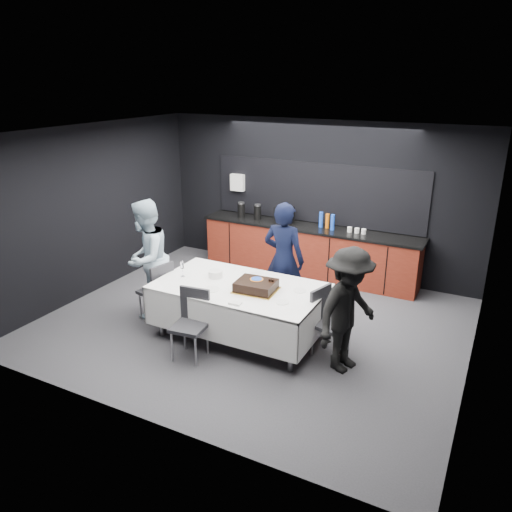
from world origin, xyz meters
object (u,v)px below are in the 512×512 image
at_px(party_table, 240,294).
at_px(person_center, 284,260).
at_px(champagne_flute, 182,266).
at_px(chair_right, 327,317).
at_px(chair_left, 158,288).
at_px(plate_stack, 216,274).
at_px(chair_near, 192,318).
at_px(person_right, 348,310).
at_px(cake_assembly, 256,286).
at_px(person_left, 146,259).

height_order(party_table, person_center, person_center).
xyz_separation_m(champagne_flute, chair_right, (2.14, 0.19, -0.40)).
height_order(party_table, chair_left, chair_left).
height_order(plate_stack, chair_left, chair_left).
bearing_deg(chair_near, plate_stack, 99.78).
relative_size(champagne_flute, chair_near, 0.24).
relative_size(champagne_flute, person_right, 0.14).
distance_m(cake_assembly, plate_stack, 0.75).
bearing_deg(champagne_flute, person_center, 41.92).
xyz_separation_m(chair_right, chair_near, (-1.55, -0.84, 0.00)).
height_order(chair_right, chair_near, same).
relative_size(party_table, cake_assembly, 3.94).
bearing_deg(person_left, champagne_flute, 71.93).
height_order(champagne_flute, chair_right, champagne_flute).
bearing_deg(party_table, person_left, -179.77).
bearing_deg(party_table, person_right, -4.48).
relative_size(cake_assembly, champagne_flute, 2.63).
distance_m(cake_assembly, chair_near, 0.96).
bearing_deg(chair_left, person_right, 0.18).
bearing_deg(chair_right, party_table, -175.36).
xyz_separation_m(chair_right, person_center, (-1.00, 0.83, 0.36)).
relative_size(plate_stack, chair_left, 0.22).
relative_size(chair_left, chair_right, 1.00).
bearing_deg(party_table, person_center, 75.02).
height_order(party_table, person_left, person_left).
bearing_deg(chair_near, chair_right, 28.38).
relative_size(chair_near, person_right, 0.57).
relative_size(party_table, person_center, 1.30).
xyz_separation_m(plate_stack, person_left, (-1.16, -0.11, 0.07)).
bearing_deg(person_right, person_center, 69.16).
bearing_deg(person_center, chair_right, 140.67).
height_order(cake_assembly, chair_near, cake_assembly).
xyz_separation_m(plate_stack, chair_near, (0.14, -0.84, -0.30)).
bearing_deg(person_right, party_table, 102.92).
xyz_separation_m(party_table, person_right, (1.59, -0.12, 0.17)).
relative_size(cake_assembly, person_right, 0.36).
relative_size(party_table, chair_near, 2.51).
relative_size(cake_assembly, person_center, 0.33).
height_order(cake_assembly, champagne_flute, champagne_flute).
height_order(chair_near, person_left, person_left).
xyz_separation_m(person_left, person_right, (3.19, -0.12, -0.09)).
relative_size(chair_near, person_left, 0.51).
distance_m(party_table, person_left, 1.63).
height_order(party_table, champagne_flute, champagne_flute).
distance_m(cake_assembly, chair_right, 1.02).
distance_m(chair_right, chair_near, 1.76).
bearing_deg(champagne_flute, person_right, -0.79).
height_order(cake_assembly, chair_right, cake_assembly).
distance_m(chair_right, person_right, 0.49).
xyz_separation_m(chair_near, person_right, (1.89, 0.61, 0.27)).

